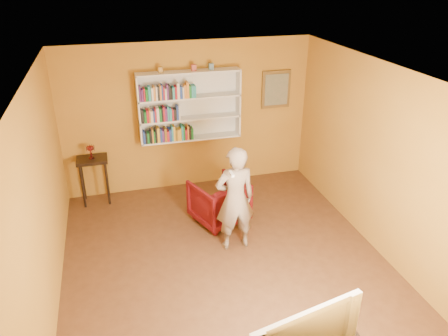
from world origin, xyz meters
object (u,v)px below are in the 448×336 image
Objects in this scene: console_table at (93,166)px; television at (298,331)px; ruby_lustre at (90,149)px; person at (235,199)px; bookshelf at (189,105)px; armchair at (219,201)px.

television is (1.83, -4.50, 0.16)m from console_table.
person reaches higher than ruby_lustre.
bookshelf is 1.12× the size of person.
bookshelf is 1.55× the size of television.
person is at bearing -44.17° from ruby_lustre.
bookshelf is 2.13× the size of console_table.
television is at bearing -89.12° from bookshelf.
ruby_lustre is at bearing -45.98° from person.
ruby_lustre is at bearing 99.73° from television.
bookshelf is 2.25m from person.
bookshelf is 4.72m from television.
bookshelf reaches higher than television.
television reaches higher than console_table.
armchair is (1.94, -1.18, -0.65)m from ruby_lustre.
person is (0.23, -2.09, -0.79)m from bookshelf.
person is 1.39× the size of television.
bookshelf is at bearing -102.99° from armchair.
ruby_lustre is at bearing -174.80° from bookshelf.
television reaches higher than armchair.
armchair is 0.87m from person.
person is at bearing 72.55° from armchair.
console_table is at bearing -52.24° from armchair.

